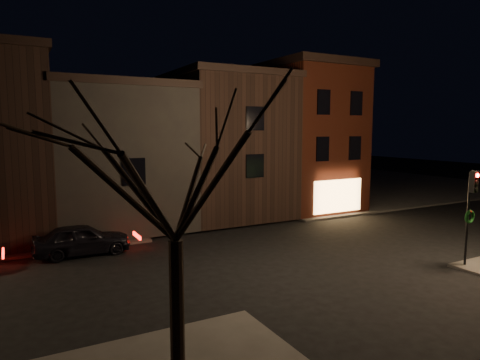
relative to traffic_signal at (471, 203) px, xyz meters
name	(u,v)px	position (x,y,z in m)	size (l,w,h in m)	color
ground	(285,253)	(-5.60, 5.51, -2.81)	(120.00, 120.00, 0.00)	black
sidewalk_far_right	(332,182)	(14.40, 25.51, -2.75)	(30.00, 30.00, 0.12)	#2D2B28
corner_building	(303,136)	(2.40, 14.98, 2.59)	(6.50, 8.50, 10.50)	#40150B
row_building_a	(218,145)	(-4.10, 16.01, 2.03)	(7.30, 10.30, 9.40)	black
row_building_b	(112,155)	(-11.35, 16.01, 1.53)	(7.80, 10.30, 8.40)	black
traffic_signal	(471,203)	(0.00, 0.00, 0.00)	(0.58, 0.38, 4.05)	black
bare_tree_left	(174,149)	(-13.60, -1.49, 2.63)	(5.60, 5.60, 7.50)	black
parked_car_a	(82,239)	(-14.16, 9.87, -2.07)	(1.75, 4.35, 1.48)	black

